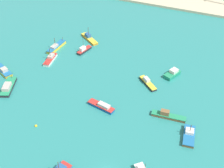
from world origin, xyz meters
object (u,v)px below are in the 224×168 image
Objects in this scene: fishing_boat_13 at (148,83)px; fishing_boat_14 at (89,38)px; fishing_boat_4 at (172,74)px; fishing_boat_9 at (3,71)px; fishing_boat_0 at (189,135)px; fishing_boat_8 at (8,87)px; fishing_boat_5 at (50,59)px; fishing_boat_7 at (56,47)px; buoy_0 at (36,126)px; fishing_boat_10 at (102,106)px; fishing_boat_3 at (168,116)px; fishing_boat_2 at (84,50)px.

fishing_boat_14 reaches higher than fishing_boat_13.
fishing_boat_4 is 0.74× the size of fishing_boat_9.
fishing_boat_0 is 64.94m from fishing_boat_14.
fishing_boat_13 is at bearing 15.82° from fishing_boat_9.
fishing_boat_8 reaches higher than fishing_boat_9.
fishing_boat_5 is 21.17m from fishing_boat_8.
fishing_boat_0 reaches higher than fishing_boat_9.
fishing_boat_7 is 44.32m from buoy_0.
fishing_boat_4 is at bearing 52.63° from buoy_0.
fishing_boat_10 is (42.17, -3.00, 0.02)m from fishing_boat_9.
fishing_boat_0 is 1.15× the size of fishing_boat_4.
fishing_boat_13 is at bearing -9.99° from fishing_boat_7.
fishing_boat_13 is at bearing 129.17° from fishing_boat_3.
fishing_boat_2 is 1.05× the size of fishing_boat_4.
fishing_boat_5 is 10.64× the size of buoy_0.
fishing_boat_13 is 9.49× the size of buoy_0.
fishing_boat_4 is at bearing 113.54° from fishing_boat_0.
fishing_boat_0 is at bearing -45.20° from fishing_boat_13.
fishing_boat_9 is 54.03m from fishing_boat_13.
fishing_boat_4 is 49.56m from fishing_boat_7.
fishing_boat_3 is (-7.73, 5.38, 0.09)m from fishing_boat_0.
fishing_boat_8 is 1.13× the size of fishing_boat_10.
fishing_boat_5 is (-50.97, 12.35, -0.01)m from fishing_boat_3.
fishing_boat_9 is (-58.81, -23.08, -0.21)m from fishing_boat_4.
fishing_boat_8 is at bearing 150.02° from buoy_0.
fishing_boat_14 reaches higher than fishing_boat_5.
fishing_boat_3 reaches higher than fishing_boat_13.
fishing_boat_5 is (-9.06, -11.17, -0.12)m from fishing_boat_2.
fishing_boat_10 is (21.17, -27.83, -0.12)m from fishing_boat_2.
fishing_boat_5 is at bearing -168.65° from fishing_boat_4.
fishing_boat_3 is 21.18m from fishing_boat_10.
fishing_boat_7 reaches higher than fishing_boat_3.
fishing_boat_3 is at bearing 1.20° from fishing_boat_9.
fishing_boat_7 is 1.14× the size of fishing_boat_10.
fishing_boat_5 is 18.14m from fishing_boat_9.
fishing_boat_13 is (-6.83, -8.35, -0.28)m from fishing_boat_4.
fishing_boat_0 is 26.48m from fishing_boat_13.
fishing_boat_4 is at bearing 0.95° from fishing_boat_7.
fishing_boat_5 is 0.83× the size of fishing_boat_8.
buoy_0 is (-35.65, -19.56, -0.64)m from fishing_boat_3.
fishing_boat_13 is 0.76× the size of fishing_boat_14.
fishing_boat_2 is 0.70× the size of fishing_boat_7.
buoy_0 is (8.78, -52.86, -0.59)m from fishing_boat_14.
fishing_boat_0 is 0.88× the size of fishing_boat_10.
fishing_boat_2 reaches higher than fishing_boat_4.
fishing_boat_5 is at bearing -72.70° from fishing_boat_7.
fishing_boat_0 is 0.86× the size of fishing_boat_9.
fishing_boat_3 is 1.13× the size of fishing_boat_10.
fishing_boat_8 is at bearing -149.25° from fishing_boat_4.
fishing_boat_9 is 11.65× the size of buoy_0.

